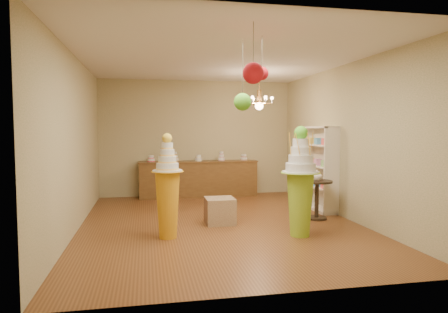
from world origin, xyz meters
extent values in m
plane|color=brown|center=(0.00, 0.00, 0.00)|extent=(6.50, 6.50, 0.00)
plane|color=silver|center=(0.00, 0.00, 3.00)|extent=(6.50, 6.50, 0.00)
cube|color=tan|center=(0.00, 3.25, 1.50)|extent=(5.00, 0.04, 3.00)
cube|color=tan|center=(0.00, -3.25, 1.50)|extent=(5.00, 0.04, 3.00)
cube|color=tan|center=(-2.50, 0.00, 1.50)|extent=(0.04, 6.50, 3.00)
cube|color=tan|center=(2.50, 0.00, 1.50)|extent=(0.04, 6.50, 3.00)
cone|color=#8AB627|center=(1.13, -1.12, 0.52)|extent=(0.44, 0.44, 1.03)
cylinder|color=silver|center=(1.13, -1.12, 1.05)|extent=(0.59, 0.59, 0.03)
cylinder|color=silver|center=(1.13, -1.12, 1.13)|extent=(0.48, 0.48, 0.13)
cylinder|color=silver|center=(1.13, -1.12, 1.26)|extent=(0.40, 0.40, 0.13)
cylinder|color=silver|center=(1.13, -1.12, 1.39)|extent=(0.33, 0.33, 0.13)
cylinder|color=silver|center=(1.13, -1.12, 1.53)|extent=(0.27, 0.27, 0.13)
sphere|color=#52B426|center=(1.13, -1.12, 1.68)|extent=(0.22, 0.22, 0.22)
cone|color=orange|center=(-0.99, -0.82, 0.53)|extent=(0.48, 0.48, 1.07)
cylinder|color=silver|center=(-0.99, -0.82, 1.08)|extent=(0.57, 0.57, 0.03)
cylinder|color=silver|center=(-0.99, -0.82, 1.15)|extent=(0.43, 0.43, 0.11)
cylinder|color=silver|center=(-0.99, -0.82, 1.26)|extent=(0.34, 0.34, 0.11)
cylinder|color=silver|center=(-0.99, -0.82, 1.37)|extent=(0.27, 0.27, 0.11)
cylinder|color=silver|center=(-0.99, -0.82, 1.48)|extent=(0.22, 0.22, 0.11)
sphere|color=gold|center=(-0.99, -0.82, 1.60)|extent=(0.16, 0.16, 0.16)
cube|color=olive|center=(0.00, -0.05, 0.24)|extent=(0.53, 0.53, 0.48)
cube|color=brown|center=(0.00, 2.97, 0.45)|extent=(3.00, 0.50, 0.90)
cube|color=brown|center=(0.00, 2.97, 0.91)|extent=(3.04, 0.54, 0.03)
cylinder|color=silver|center=(-1.20, 2.97, 1.00)|extent=(0.18, 0.18, 0.16)
cylinder|color=silver|center=(-0.60, 2.97, 1.04)|extent=(0.18, 0.18, 0.24)
cylinder|color=silver|center=(0.00, 2.97, 1.00)|extent=(0.18, 0.18, 0.16)
cylinder|color=silver|center=(0.60, 2.97, 1.04)|extent=(0.18, 0.18, 0.24)
cylinder|color=silver|center=(1.20, 2.97, 1.00)|extent=(0.18, 0.18, 0.16)
cube|color=beige|center=(2.48, 0.80, 0.90)|extent=(0.04, 1.20, 1.80)
cube|color=beige|center=(2.32, 0.80, 0.50)|extent=(0.30, 1.14, 0.03)
cube|color=beige|center=(2.32, 0.80, 0.95)|extent=(0.30, 1.14, 0.03)
cube|color=beige|center=(2.32, 0.80, 1.40)|extent=(0.30, 1.14, 0.03)
cylinder|color=black|center=(1.91, -0.04, 0.02)|extent=(0.46, 0.46, 0.04)
cylinder|color=black|center=(1.91, -0.04, 0.37)|extent=(0.09, 0.09, 0.73)
cylinder|color=black|center=(1.91, -0.04, 0.73)|extent=(0.68, 0.68, 0.04)
imported|color=beige|center=(1.91, -0.04, 0.86)|extent=(0.23, 0.23, 0.21)
cylinder|color=#453F32|center=(-0.07, -2.59, 2.70)|extent=(0.01, 0.01, 0.60)
sphere|color=#A8111B|center=(-0.07, -2.59, 2.40)|extent=(0.25, 0.25, 0.25)
cylinder|color=#453F32|center=(0.03, -1.63, 2.57)|extent=(0.01, 0.01, 0.87)
sphere|color=#52B426|center=(0.03, -1.63, 2.13)|extent=(0.25, 0.25, 0.25)
cylinder|color=#453F32|center=(0.22, -1.94, 2.75)|extent=(0.01, 0.01, 0.51)
sphere|color=#A8111B|center=(0.22, -1.94, 2.49)|extent=(0.18, 0.18, 0.18)
cylinder|color=#DC9C4D|center=(1.13, 1.31, 2.75)|extent=(0.02, 0.02, 0.50)
cylinder|color=#DC9C4D|center=(1.13, 1.31, 2.45)|extent=(0.10, 0.10, 0.30)
sphere|color=#E6AD7F|center=(1.13, 1.31, 2.25)|extent=(0.18, 0.18, 0.18)
camera|label=1|loc=(-1.33, -7.18, 1.75)|focal=32.00mm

